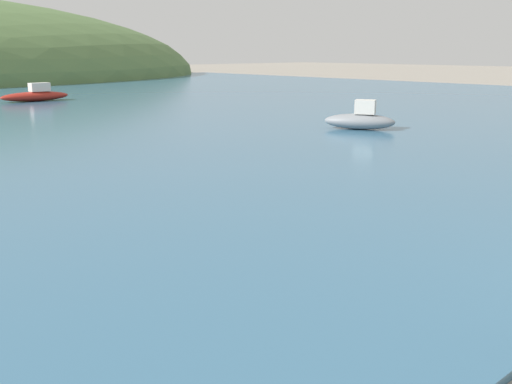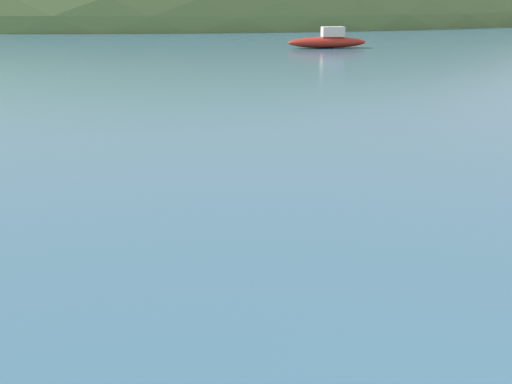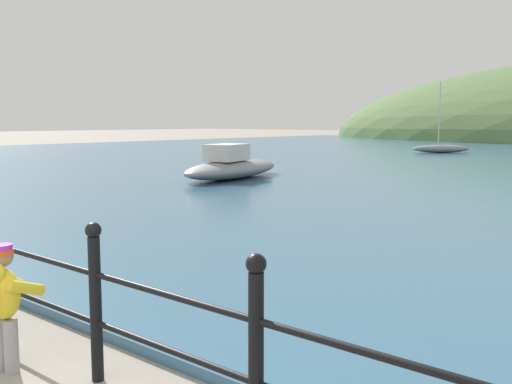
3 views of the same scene
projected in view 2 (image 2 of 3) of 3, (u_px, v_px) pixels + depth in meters
water at (214, 53)px, 32.58m from camera, size 80.00×60.00×0.10m
far_hillside at (178, 21)px, 66.33m from camera, size 78.04×42.92×17.33m
boat_twin_mast at (327, 41)px, 34.73m from camera, size 3.89×1.14×1.01m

